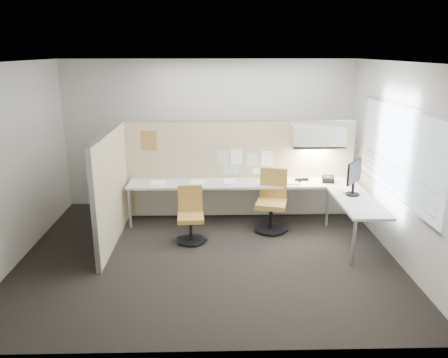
{
  "coord_description": "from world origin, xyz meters",
  "views": [
    {
      "loc": [
        0.09,
        -6.02,
        2.96
      ],
      "look_at": [
        0.26,
        0.8,
        0.93
      ],
      "focal_mm": 35.0,
      "sensor_mm": 36.0,
      "label": 1
    }
  ],
  "objects_px": {
    "desk": "(262,192)",
    "chair_left": "(191,216)",
    "monitor": "(354,176)",
    "chair_right": "(272,203)",
    "phone": "(328,179)"
  },
  "relations": [
    {
      "from": "desk",
      "to": "chair_right",
      "type": "xyz_separation_m",
      "value": [
        0.14,
        -0.23,
        -0.12
      ]
    },
    {
      "from": "monitor",
      "to": "desk",
      "type": "bearing_deg",
      "value": 103.99
    },
    {
      "from": "chair_left",
      "to": "phone",
      "type": "height_order",
      "value": "chair_left"
    },
    {
      "from": "phone",
      "to": "desk",
      "type": "bearing_deg",
      "value": -164.43
    },
    {
      "from": "monitor",
      "to": "chair_right",
      "type": "bearing_deg",
      "value": 110.86
    },
    {
      "from": "desk",
      "to": "chair_left",
      "type": "xyz_separation_m",
      "value": [
        -1.21,
        -0.65,
        -0.19
      ]
    },
    {
      "from": "monitor",
      "to": "phone",
      "type": "height_order",
      "value": "monitor"
    },
    {
      "from": "monitor",
      "to": "phone",
      "type": "bearing_deg",
      "value": 54.06
    },
    {
      "from": "chair_right",
      "to": "phone",
      "type": "xyz_separation_m",
      "value": [
        1.02,
        0.35,
        0.3
      ]
    },
    {
      "from": "desk",
      "to": "chair_right",
      "type": "bearing_deg",
      "value": -59.18
    },
    {
      "from": "chair_right",
      "to": "phone",
      "type": "distance_m",
      "value": 1.12
    },
    {
      "from": "chair_right",
      "to": "phone",
      "type": "height_order",
      "value": "chair_right"
    },
    {
      "from": "chair_right",
      "to": "monitor",
      "type": "relative_size",
      "value": 1.84
    },
    {
      "from": "chair_left",
      "to": "monitor",
      "type": "height_order",
      "value": "monitor"
    },
    {
      "from": "desk",
      "to": "chair_left",
      "type": "height_order",
      "value": "chair_left"
    }
  ]
}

